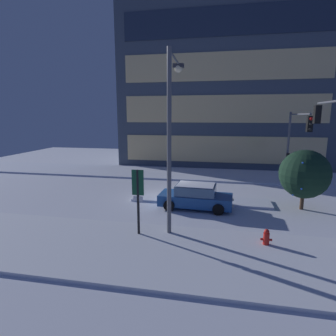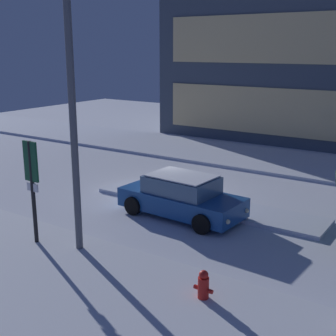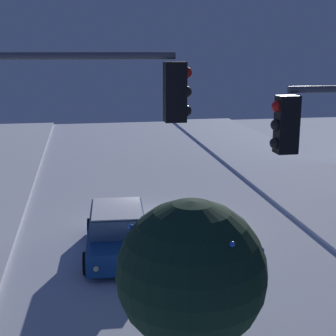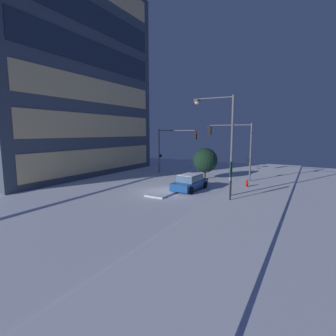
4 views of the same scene
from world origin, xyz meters
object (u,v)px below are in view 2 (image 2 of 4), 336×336
object	(u,v)px
car_near	(181,197)
parking_info_sign	(32,180)
fire_hydrant	(203,288)
street_lamp_arched	(93,58)

from	to	relation	value
car_near	parking_info_sign	size ratio (longest dim) A/B	1.43
car_near	fire_hydrant	distance (m)	5.73
fire_hydrant	parking_info_sign	bearing A→B (deg)	179.79
fire_hydrant	parking_info_sign	xyz separation A→B (m)	(-5.70, 0.02, 1.64)
street_lamp_arched	parking_info_sign	distance (m)	3.89
street_lamp_arched	fire_hydrant	xyz separation A→B (m)	(4.35, -1.31, -5.06)
street_lamp_arched	fire_hydrant	distance (m)	6.80
car_near	parking_info_sign	world-z (taller)	parking_info_sign
fire_hydrant	parking_info_sign	size ratio (longest dim) A/B	0.26
street_lamp_arched	parking_info_sign	bearing A→B (deg)	131.84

